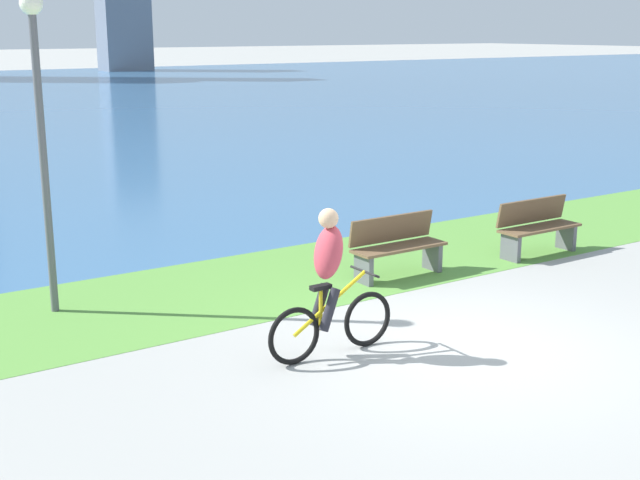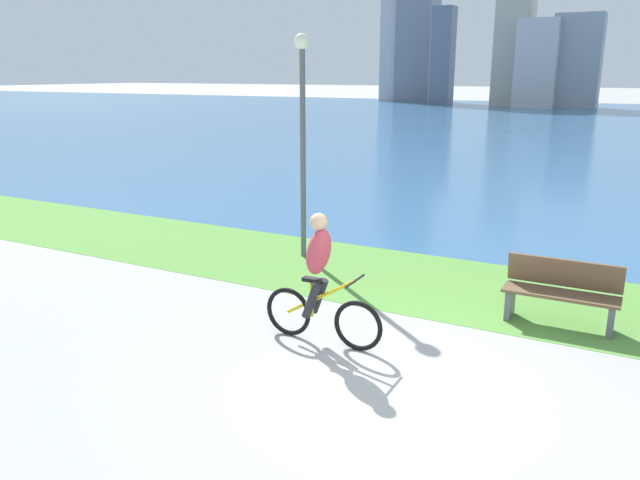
# 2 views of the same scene
# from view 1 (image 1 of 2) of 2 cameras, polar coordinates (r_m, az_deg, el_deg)

# --- Properties ---
(ground_plane) EXTENTS (300.00, 300.00, 0.00)m
(ground_plane) POSITION_cam_1_polar(r_m,az_deg,el_deg) (10.04, 9.62, -7.06)
(ground_plane) COLOR #9E9E99
(grass_strip_bayside) EXTENTS (120.00, 3.07, 0.01)m
(grass_strip_bayside) POSITION_cam_1_polar(r_m,az_deg,el_deg) (12.69, -1.40, -2.35)
(grass_strip_bayside) COLOR #59933D
(grass_strip_bayside) RESTS_ON ground
(cyclist_lead) EXTENTS (1.65, 0.52, 1.69)m
(cyclist_lead) POSITION_cam_1_polar(r_m,az_deg,el_deg) (9.38, 0.63, -2.96)
(cyclist_lead) COLOR black
(cyclist_lead) RESTS_ON ground
(bench_near_path) EXTENTS (1.50, 0.47, 0.90)m
(bench_near_path) POSITION_cam_1_polar(r_m,az_deg,el_deg) (14.19, 14.34, 0.83)
(bench_near_path) COLOR brown
(bench_near_path) RESTS_ON ground
(bench_far_along_path) EXTENTS (1.50, 0.47, 0.90)m
(bench_far_along_path) POSITION_cam_1_polar(r_m,az_deg,el_deg) (12.59, 5.16, -0.44)
(bench_far_along_path) COLOR brown
(bench_far_along_path) RESTS_ON ground
(lamppost_tall) EXTENTS (0.28, 0.28, 4.00)m
(lamppost_tall) POSITION_cam_1_polar(r_m,az_deg,el_deg) (11.11, -18.27, 8.33)
(lamppost_tall) COLOR #595960
(lamppost_tall) RESTS_ON ground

